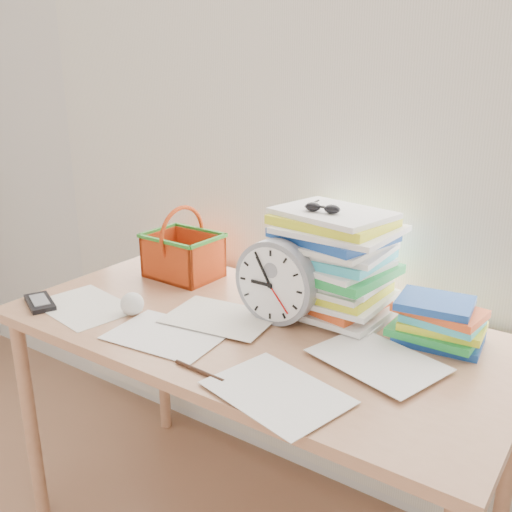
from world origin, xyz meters
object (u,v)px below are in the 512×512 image
Objects in this scene: clock at (276,282)px; basket at (183,243)px; paper_stack at (333,263)px; desk at (252,350)px; calculator at (40,303)px; book_stack at (437,321)px.

basket is (-0.45, 0.13, 0.00)m from clock.
paper_stack is at bearing 55.71° from clock.
calculator is at bearing -158.27° from desk.
basket is at bearing 163.60° from clock.
clock is at bearing -161.74° from book_stack.
book_stack is at bearing 23.00° from desk.
clock reaches higher than calculator.
paper_stack is (0.14, 0.20, 0.23)m from desk.
calculator is at bearing -155.33° from clock.
desk is at bearing -22.87° from basket.
clock is 0.72m from calculator.
paper_stack is 1.44× the size of clock.
book_stack is at bearing 47.11° from calculator.
desk is at bearing -157.00° from book_stack.
calculator is at bearing -157.73° from book_stack.
book_stack is (0.44, 0.19, 0.13)m from desk.
desk is 5.90× the size of book_stack.
book_stack is (0.40, 0.13, -0.06)m from clock.
basket reaches higher than desk.
basket is 1.66× the size of calculator.
book_stack reaches higher than desk.
basket is (-0.41, 0.19, 0.19)m from desk.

